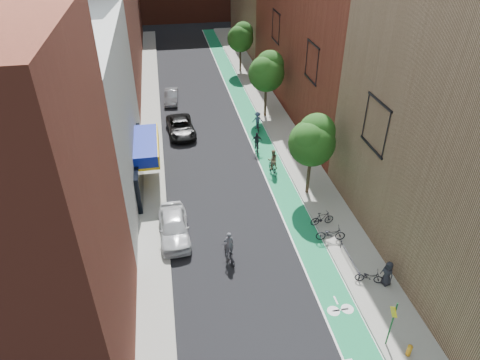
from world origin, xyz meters
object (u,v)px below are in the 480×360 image
parked_car_white (174,227)px  cyclist_lead (229,251)px  pedestrian (388,273)px  cyclist_lane_far (258,123)px  cyclist_lane_near (273,163)px  cyclist_lane_mid (257,146)px  parked_car_black (181,127)px  parked_car_silver (171,96)px  fire_hydrant (409,350)px

parked_car_white → cyclist_lead: 4.29m
cyclist_lead → pedestrian: (8.58, -3.76, 0.27)m
parked_car_white → cyclist_lane_far: bearing=56.9°
cyclist_lane_near → cyclist_lane_mid: size_ratio=1.08×
cyclist_lane_far → cyclist_lead: bearing=77.2°
cyclist_lead → cyclist_lane_near: bearing=-128.5°
cyclist_lane_near → pedestrian: size_ratio=1.28×
cyclist_lane_mid → cyclist_lane_far: bearing=-93.9°
cyclist_lane_far → parked_car_black: bearing=0.1°
cyclist_lead → cyclist_lane_far: 17.89m
parked_car_silver → cyclist_lane_near: (7.41, -16.22, 0.22)m
parked_car_white → parked_car_black: (1.44, 14.85, -0.09)m
cyclist_lead → cyclist_lane_far: cyclist_lead is taller
parked_car_silver → pedestrian: 31.32m
fire_hydrant → parked_car_silver: bearing=106.2°
parked_car_black → cyclist_lane_far: bearing=-8.9°
parked_car_black → cyclist_lane_far: cyclist_lane_far is taller
cyclist_lead → cyclist_lane_mid: bearing=-119.6°
parked_car_black → parked_car_silver: size_ratio=1.30×
cyclist_lane_far → cyclist_lane_mid: bearing=82.2°
pedestrian → fire_hydrant: bearing=-33.0°
cyclist_lead → parked_car_silver: bearing=-94.8°
parked_car_white → fire_hydrant: 15.48m
cyclist_lead → cyclist_lane_near: cyclist_lead is taller
parked_car_black → fire_hydrant: parked_car_black is taller
parked_car_silver → cyclist_lane_mid: bearing=-56.9°
cyclist_lead → fire_hydrant: cyclist_lead is taller
cyclist_lane_near → pedestrian: (3.48, -13.14, 0.08)m
cyclist_lane_near → cyclist_lane_mid: 3.51m
cyclist_lane_far → fire_hydrant: bearing=99.7°
cyclist_lead → parked_car_black: bearing=-94.2°
parked_car_white → pedestrian: pedestrian is taller
parked_car_silver → fire_hydrant: 35.31m
cyclist_lead → parked_car_white: bearing=-51.1°
cyclist_lane_near → pedestrian: 13.60m
cyclist_lane_near → fire_hydrant: size_ratio=2.86×
cyclist_lead → pedestrian: bearing=146.3°
parked_car_white → parked_car_black: bearing=83.1°
cyclist_lane_mid → fire_hydrant: bearing=107.1°
cyclist_lead → cyclist_lane_near: 10.68m
parked_car_black → parked_car_silver: bearing=89.9°
pedestrian → fire_hydrant: size_ratio=2.24×
cyclist_lane_near → pedestrian: cyclist_lane_near is taller
parked_car_white → cyclist_lane_near: bearing=36.9°
parked_car_white → parked_car_silver: bearing=86.3°
cyclist_lead → pedestrian: 9.37m
cyclist_lane_near → pedestrian: bearing=99.2°
pedestrian → parked_car_silver: bearing=-179.8°
parked_car_black → parked_car_white: bearing=-99.4°
cyclist_lane_mid → cyclist_lane_near: bearing=107.8°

